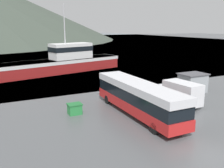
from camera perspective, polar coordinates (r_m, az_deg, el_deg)
name	(u,v)px	position (r m, az deg, el deg)	size (l,w,h in m)	color
ground_plane	(212,157)	(17.86, 21.94, -15.16)	(400.00, 400.00, 0.00)	#515456
water_surface	(11,41)	(149.08, -22.15, 9.10)	(240.00, 240.00, 0.00)	slate
tour_bus	(138,97)	(23.38, 5.88, -2.88)	(2.63, 12.37, 3.09)	red
delivery_van	(178,93)	(27.15, 14.90, -1.90)	(2.37, 5.84, 2.54)	silver
fishing_boat	(63,62)	(45.98, -11.23, 5.03)	(23.92, 9.86, 11.90)	maroon
storage_bin	(75,109)	(23.97, -8.53, -5.62)	(1.32, 1.09, 1.03)	#287F3D
dock_kiosk	(193,83)	(33.01, 17.93, 0.30)	(3.31, 2.55, 2.36)	#93999E
small_boat	(2,73)	(46.05, -23.87, 2.31)	(3.02, 6.89, 0.79)	maroon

